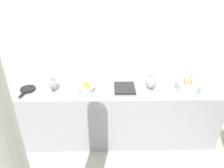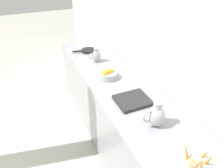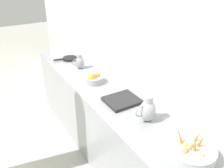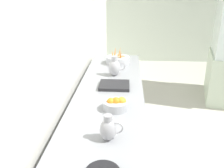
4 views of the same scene
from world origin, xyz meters
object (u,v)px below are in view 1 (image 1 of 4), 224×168
(orange_bowl, at_px, (87,88))
(vegetable_colander, at_px, (188,85))
(metal_pitcher_tall, at_px, (151,81))
(skillet_on_counter, at_px, (28,89))
(metal_pitcher_short, at_px, (53,85))

(orange_bowl, bearing_deg, vegetable_colander, 91.68)
(vegetable_colander, distance_m, metal_pitcher_tall, 0.55)
(vegetable_colander, xyz_separation_m, metal_pitcher_tall, (-0.02, -0.55, 0.06))
(metal_pitcher_tall, distance_m, skillet_on_counter, 1.81)
(orange_bowl, xyz_separation_m, metal_pitcher_short, (-0.03, -0.49, 0.04))
(vegetable_colander, relative_size, metal_pitcher_tall, 1.39)
(metal_pitcher_tall, xyz_separation_m, metal_pitcher_short, (0.03, -1.43, -0.02))
(vegetable_colander, relative_size, orange_bowl, 1.57)
(orange_bowl, distance_m, metal_pitcher_short, 0.49)
(vegetable_colander, distance_m, skillet_on_counter, 2.35)
(vegetable_colander, xyz_separation_m, skillet_on_counter, (0.01, -2.35, -0.04))
(orange_bowl, relative_size, metal_pitcher_tall, 0.89)
(metal_pitcher_short, height_order, skillet_on_counter, metal_pitcher_short)
(vegetable_colander, relative_size, metal_pitcher_short, 1.74)
(metal_pitcher_tall, relative_size, skillet_on_counter, 0.73)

